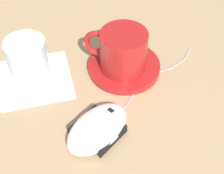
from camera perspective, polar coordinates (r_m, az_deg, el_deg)
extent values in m
plane|color=#9E7F5B|center=(0.60, -2.77, 0.11)|extent=(3.00, 3.00, 0.00)
cylinder|color=maroon|center=(0.63, 2.01, 3.41)|extent=(0.13, 0.13, 0.01)
cylinder|color=maroon|center=(0.59, 1.92, 6.02)|extent=(0.08, 0.08, 0.07)
torus|color=maroon|center=(0.60, -2.30, 7.18)|extent=(0.05, 0.04, 0.05)
ellipsoid|color=silver|center=(0.52, -2.42, -6.89)|extent=(0.10, 0.13, 0.03)
cylinder|color=black|center=(0.53, -0.21, -4.25)|extent=(0.01, 0.01, 0.01)
cube|color=black|center=(0.54, -4.88, -5.40)|extent=(0.02, 0.06, 0.01)
cube|color=black|center=(0.51, 0.20, -8.96)|extent=(0.02, 0.06, 0.01)
cylinder|color=gray|center=(0.57, 2.54, -2.71)|extent=(0.02, 0.03, 0.00)
cylinder|color=gray|center=(0.59, 4.17, -0.44)|extent=(0.02, 0.03, 0.00)
cylinder|color=gray|center=(0.61, 6.04, 1.51)|extent=(0.01, 0.03, 0.00)
cylinder|color=gray|center=(0.63, 8.46, 2.80)|extent=(0.01, 0.04, 0.00)
cylinder|color=gray|center=(0.65, 10.89, 3.93)|extent=(0.01, 0.04, 0.00)
cylinder|color=gray|center=(0.68, 12.38, 5.51)|extent=(0.02, 0.03, 0.00)
sphere|color=gray|center=(0.56, 1.74, -3.94)|extent=(0.00, 0.00, 0.00)
sphere|color=gray|center=(0.58, 3.31, -1.53)|extent=(0.00, 0.00, 0.00)
sphere|color=gray|center=(0.60, 5.01, 0.61)|extent=(0.00, 0.00, 0.00)
sphere|color=gray|center=(0.63, 7.03, 2.37)|extent=(0.00, 0.00, 0.00)
sphere|color=gray|center=(0.64, 9.86, 3.22)|extent=(0.00, 0.00, 0.00)
sphere|color=gray|center=(0.66, 11.90, 4.61)|extent=(0.00, 0.00, 0.00)
sphere|color=gray|center=(0.69, 12.85, 6.37)|extent=(0.00, 0.00, 0.00)
cube|color=white|center=(0.62, -12.63, 1.30)|extent=(0.15, 0.15, 0.00)
cylinder|color=silver|center=(0.60, -13.81, 4.34)|extent=(0.07, 0.07, 0.08)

